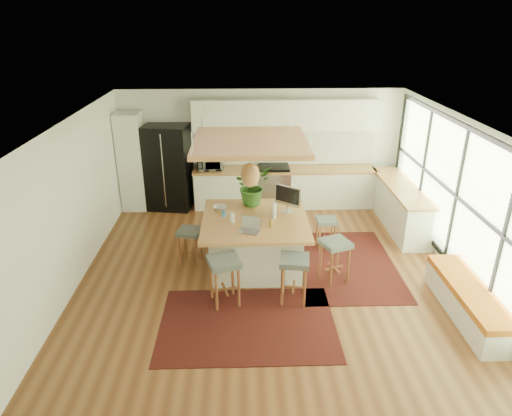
{
  "coord_description": "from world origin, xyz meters",
  "views": [
    {
      "loc": [
        -0.43,
        -6.8,
        4.27
      ],
      "look_at": [
        -0.2,
        0.5,
        1.1
      ],
      "focal_mm": 31.73,
      "sensor_mm": 36.0,
      "label": 1
    }
  ],
  "objects_px": {
    "stool_right_back": "(326,232)",
    "monitor": "(288,198)",
    "microwave": "(209,161)",
    "island": "(255,242)",
    "island_plant": "(252,190)",
    "stool_left_side": "(190,246)",
    "fridge": "(169,170)",
    "laptop": "(249,225)",
    "stool_near_left": "(225,283)",
    "stool_near_right": "(294,281)",
    "stool_right_front": "(334,262)"
  },
  "relations": [
    {
      "from": "stool_right_back",
      "to": "monitor",
      "type": "bearing_deg",
      "value": -159.09
    },
    {
      "from": "stool_right_back",
      "to": "microwave",
      "type": "relative_size",
      "value": 1.08
    },
    {
      "from": "stool_right_back",
      "to": "microwave",
      "type": "xyz_separation_m",
      "value": [
        -2.36,
        2.18,
        0.77
      ]
    },
    {
      "from": "island",
      "to": "monitor",
      "type": "bearing_deg",
      "value": 25.92
    },
    {
      "from": "monitor",
      "to": "island_plant",
      "type": "xyz_separation_m",
      "value": [
        -0.63,
        0.38,
        0.03
      ]
    },
    {
      "from": "stool_left_side",
      "to": "microwave",
      "type": "bearing_deg",
      "value": 85.51
    },
    {
      "from": "fridge",
      "to": "laptop",
      "type": "relative_size",
      "value": 5.56
    },
    {
      "from": "stool_near_left",
      "to": "stool_near_right",
      "type": "xyz_separation_m",
      "value": [
        1.09,
        0.04,
        0.0
      ]
    },
    {
      "from": "stool_near_left",
      "to": "microwave",
      "type": "height_order",
      "value": "microwave"
    },
    {
      "from": "stool_right_front",
      "to": "laptop",
      "type": "bearing_deg",
      "value": 178.64
    },
    {
      "from": "stool_left_side",
      "to": "fridge",
      "type": "bearing_deg",
      "value": 105.27
    },
    {
      "from": "stool_right_back",
      "to": "laptop",
      "type": "height_order",
      "value": "laptop"
    },
    {
      "from": "microwave",
      "to": "monitor",
      "type": "bearing_deg",
      "value": -65.31
    },
    {
      "from": "stool_left_side",
      "to": "island_plant",
      "type": "relative_size",
      "value": 0.92
    },
    {
      "from": "stool_near_left",
      "to": "laptop",
      "type": "bearing_deg",
      "value": 58.58
    },
    {
      "from": "fridge",
      "to": "stool_right_back",
      "type": "height_order",
      "value": "fridge"
    },
    {
      "from": "stool_near_right",
      "to": "stool_right_front",
      "type": "relative_size",
      "value": 1.02
    },
    {
      "from": "microwave",
      "to": "island",
      "type": "bearing_deg",
      "value": -78.33
    },
    {
      "from": "laptop",
      "to": "stool_right_front",
      "type": "bearing_deg",
      "value": 19.22
    },
    {
      "from": "island",
      "to": "stool_left_side",
      "type": "height_order",
      "value": "island"
    },
    {
      "from": "stool_near_left",
      "to": "stool_near_right",
      "type": "bearing_deg",
      "value": 1.93
    },
    {
      "from": "island",
      "to": "stool_near_left",
      "type": "relative_size",
      "value": 2.35
    },
    {
      "from": "fridge",
      "to": "stool_near_right",
      "type": "xyz_separation_m",
      "value": [
        2.49,
        -3.91,
        -0.57
      ]
    },
    {
      "from": "stool_right_front",
      "to": "microwave",
      "type": "height_order",
      "value": "microwave"
    },
    {
      "from": "island",
      "to": "laptop",
      "type": "height_order",
      "value": "laptop"
    },
    {
      "from": "stool_left_side",
      "to": "monitor",
      "type": "relative_size",
      "value": 1.26
    },
    {
      "from": "laptop",
      "to": "stool_near_right",
      "type": "bearing_deg",
      "value": -20.3
    },
    {
      "from": "stool_left_side",
      "to": "microwave",
      "type": "height_order",
      "value": "microwave"
    },
    {
      "from": "stool_near_right",
      "to": "stool_left_side",
      "type": "relative_size",
      "value": 1.13
    },
    {
      "from": "stool_near_left",
      "to": "stool_near_right",
      "type": "relative_size",
      "value": 1.02
    },
    {
      "from": "monitor",
      "to": "island_plant",
      "type": "distance_m",
      "value": 0.73
    },
    {
      "from": "island",
      "to": "island_plant",
      "type": "relative_size",
      "value": 2.49
    },
    {
      "from": "fridge",
      "to": "microwave",
      "type": "height_order",
      "value": "fridge"
    },
    {
      "from": "stool_near_left",
      "to": "stool_left_side",
      "type": "height_order",
      "value": "stool_near_left"
    },
    {
      "from": "fridge",
      "to": "stool_right_back",
      "type": "xyz_separation_m",
      "value": [
        3.31,
        -2.19,
        -0.57
      ]
    },
    {
      "from": "laptop",
      "to": "stool_right_back",
      "type": "bearing_deg",
      "value": 57.06
    },
    {
      "from": "stool_right_front",
      "to": "laptop",
      "type": "relative_size",
      "value": 2.13
    },
    {
      "from": "stool_right_front",
      "to": "stool_right_back",
      "type": "bearing_deg",
      "value": 87.15
    },
    {
      "from": "stool_near_right",
      "to": "island_plant",
      "type": "relative_size",
      "value": 1.04
    },
    {
      "from": "stool_near_left",
      "to": "microwave",
      "type": "bearing_deg",
      "value": 96.6
    },
    {
      "from": "fridge",
      "to": "monitor",
      "type": "bearing_deg",
      "value": -35.78
    },
    {
      "from": "stool_right_back",
      "to": "island_plant",
      "type": "height_order",
      "value": "island_plant"
    },
    {
      "from": "laptop",
      "to": "island_plant",
      "type": "xyz_separation_m",
      "value": [
        0.09,
        1.19,
        0.17
      ]
    },
    {
      "from": "stool_right_back",
      "to": "stool_left_side",
      "type": "xyz_separation_m",
      "value": [
        -2.57,
        -0.5,
        0.0
      ]
    },
    {
      "from": "stool_right_back",
      "to": "laptop",
      "type": "distance_m",
      "value": 2.01
    },
    {
      "from": "stool_left_side",
      "to": "monitor",
      "type": "xyz_separation_m",
      "value": [
        1.77,
        0.2,
        0.83
      ]
    },
    {
      "from": "island",
      "to": "island_plant",
      "type": "bearing_deg",
      "value": 92.63
    },
    {
      "from": "stool_near_left",
      "to": "island_plant",
      "type": "bearing_deg",
      "value": 75.36
    },
    {
      "from": "stool_near_right",
      "to": "microwave",
      "type": "height_order",
      "value": "microwave"
    },
    {
      "from": "laptop",
      "to": "island_plant",
      "type": "bearing_deg",
      "value": 106.42
    }
  ]
}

